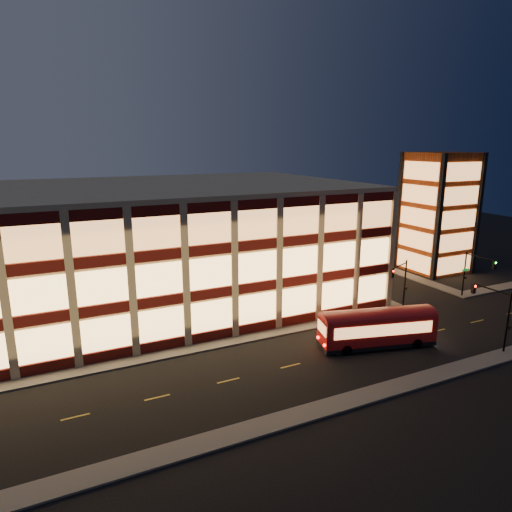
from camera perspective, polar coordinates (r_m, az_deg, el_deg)
ground at (r=45.21m, az=-4.05°, el=-11.39°), size 200.00×200.00×0.00m
sidewalk_office_south at (r=45.14m, az=-8.14°, el=-11.44°), size 54.00×2.00×0.15m
sidewalk_office_east at (r=69.57m, az=8.42°, el=-2.27°), size 2.00×30.00×0.15m
sidewalk_tower_south at (r=70.09m, az=27.64°, el=-3.63°), size 14.00×2.00×0.15m
sidewalk_tower_west at (r=76.12m, az=15.30°, el=-1.21°), size 2.00×30.00×0.15m
sidewalk_near at (r=34.94m, az=4.41°, el=-19.52°), size 100.00×2.00×0.15m
office_building at (r=57.54m, az=-13.18°, el=1.46°), size 50.45×30.45×14.50m
stair_tower at (r=74.96m, az=21.73°, el=5.04°), size 8.60×8.60×18.00m
traffic_signal_far at (r=55.46m, az=17.61°, el=-2.64°), size 3.79×1.87×6.00m
traffic_signal_right at (r=63.07m, az=25.66°, el=-1.42°), size 1.20×4.37×6.00m
traffic_signal_near at (r=49.37m, az=27.69°, el=-5.63°), size 0.32×4.45×6.00m
trolley_bus at (r=46.16m, az=14.91°, el=-8.44°), size 11.58×5.51×3.81m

